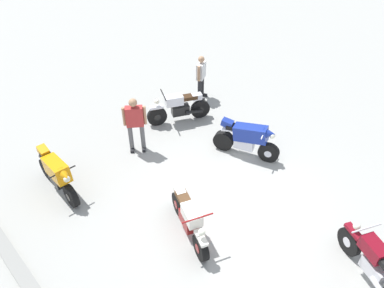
# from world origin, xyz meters

# --- Properties ---
(ground_plane) EXTENTS (40.00, 40.00, 0.00)m
(ground_plane) POSITION_xyz_m (0.00, 0.00, 0.00)
(ground_plane) COLOR #9E9E99
(motorcycle_maroon_cruiser) EXTENTS (1.95, 1.04, 1.09)m
(motorcycle_maroon_cruiser) POSITION_xyz_m (-3.33, -0.62, 0.52)
(motorcycle_maroon_cruiser) COLOR black
(motorcycle_maroon_cruiser) RESTS_ON ground
(motorcycle_blue_sportbike) EXTENTS (1.87, 0.99, 1.14)m
(motorcycle_blue_sportbike) POSITION_xyz_m (1.04, -1.84, 0.59)
(motorcycle_blue_sportbike) COLOR black
(motorcycle_blue_sportbike) RESTS_ON ground
(motorcycle_orange_sportbike) EXTENTS (1.96, 0.70, 1.14)m
(motorcycle_orange_sportbike) POSITION_xyz_m (3.40, 2.78, 0.59)
(motorcycle_orange_sportbike) COLOR black
(motorcycle_orange_sportbike) RESTS_ON ground
(motorcycle_silver_cruiser) EXTENTS (1.05, 1.93, 1.09)m
(motorcycle_silver_cruiser) POSITION_xyz_m (3.63, -1.57, 0.52)
(motorcycle_silver_cruiser) COLOR black
(motorcycle_silver_cruiser) RESTS_ON ground
(motorcycle_cream_vintage) EXTENTS (1.87, 0.98, 1.07)m
(motorcycle_cream_vintage) POSITION_xyz_m (0.10, 1.27, 0.49)
(motorcycle_cream_vintage) COLOR black
(motorcycle_cream_vintage) RESTS_ON ground
(person_in_white_shirt) EXTENTS (0.47, 0.59, 1.60)m
(person_in_white_shirt) POSITION_xyz_m (4.18, -3.09, 0.90)
(person_in_white_shirt) COLOR #262628
(person_in_white_shirt) RESTS_ON ground
(person_in_red_shirt) EXTENTS (0.52, 0.59, 1.74)m
(person_in_red_shirt) POSITION_xyz_m (3.39, 0.29, 1.00)
(person_in_red_shirt) COLOR #59595B
(person_in_red_shirt) RESTS_ON ground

